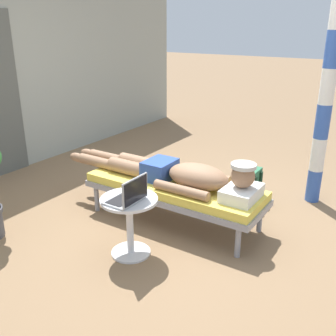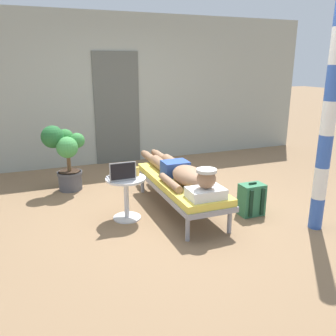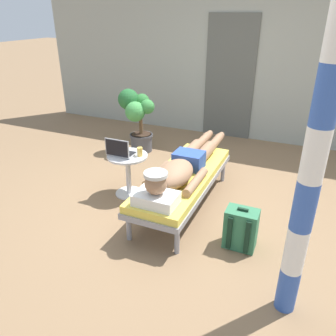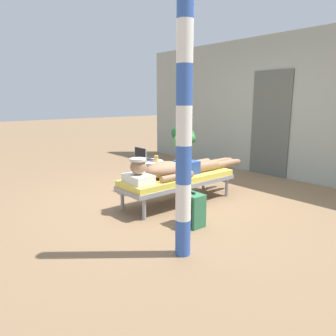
{
  "view_description": "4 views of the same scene",
  "coord_description": "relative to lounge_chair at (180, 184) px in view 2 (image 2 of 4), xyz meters",
  "views": [
    {
      "loc": [
        -2.88,
        -1.92,
        1.88
      ],
      "look_at": [
        -0.04,
        -0.07,
        0.61
      ],
      "focal_mm": 41.72,
      "sensor_mm": 36.0,
      "label": 1
    },
    {
      "loc": [
        -1.6,
        -3.96,
        1.83
      ],
      "look_at": [
        -0.14,
        -0.23,
        0.64
      ],
      "focal_mm": 37.79,
      "sensor_mm": 36.0,
      "label": 2
    },
    {
      "loc": [
        1.28,
        -3.17,
        2.07
      ],
      "look_at": [
        -0.05,
        -0.16,
        0.51
      ],
      "focal_mm": 35.56,
      "sensor_mm": 36.0,
      "label": 3
    },
    {
      "loc": [
        3.53,
        -3.11,
        1.52
      ],
      "look_at": [
        0.06,
        -0.22,
        0.54
      ],
      "focal_mm": 34.6,
      "sensor_mm": 36.0,
      "label": 4
    }
  ],
  "objects": [
    {
      "name": "potted_plant",
      "position": [
        -1.28,
        1.28,
        0.23
      ],
      "size": [
        0.61,
        0.5,
        0.99
      ],
      "color": "#4C4C51",
      "rests_on": "ground"
    },
    {
      "name": "backpack",
      "position": [
        0.77,
        -0.46,
        -0.15
      ],
      "size": [
        0.3,
        0.26,
        0.42
      ],
      "color": "#33724C",
      "rests_on": "ground"
    },
    {
      "name": "side_table",
      "position": [
        -0.71,
        -0.01,
        0.01
      ],
      "size": [
        0.48,
        0.48,
        0.52
      ],
      "color": "silver",
      "rests_on": "ground"
    },
    {
      "name": "ground_plane",
      "position": [
        -0.09,
        0.05,
        -0.35
      ],
      "size": [
        40.0,
        40.0,
        0.0
      ],
      "primitive_type": "plane",
      "color": "#846647"
    },
    {
      "name": "person_reclining",
      "position": [
        0.0,
        -0.03,
        0.17
      ],
      "size": [
        0.53,
        2.17,
        0.33
      ],
      "color": "white",
      "rests_on": "lounge_chair"
    },
    {
      "name": "porch_post",
      "position": [
        1.25,
        -1.05,
        0.92
      ],
      "size": [
        0.15,
        0.15,
        2.54
      ],
      "color": "#3359B2",
      "rests_on": "ground"
    },
    {
      "name": "house_wall_back",
      "position": [
        0.0,
        2.68,
        1.0
      ],
      "size": [
        7.6,
        0.2,
        2.7
      ],
      "primitive_type": "cube",
      "color": "#999E93",
      "rests_on": "ground"
    },
    {
      "name": "house_door_panel",
      "position": [
        -0.17,
        2.57,
        0.67
      ],
      "size": [
        0.84,
        0.03,
        2.04
      ],
      "primitive_type": "cube",
      "color": "#545651",
      "rests_on": "ground"
    },
    {
      "name": "laptop",
      "position": [
        -0.77,
        -0.06,
        0.24
      ],
      "size": [
        0.31,
        0.24,
        0.23
      ],
      "color": "#A5A8AD",
      "rests_on": "side_table"
    },
    {
      "name": "lounge_chair",
      "position": [
        0.0,
        0.0,
        0.0
      ],
      "size": [
        0.61,
        1.8,
        0.42
      ],
      "color": "gray",
      "rests_on": "ground"
    },
    {
      "name": "drink_glass",
      "position": [
        -0.56,
        0.03,
        0.23
      ],
      "size": [
        0.06,
        0.06,
        0.11
      ],
      "primitive_type": "cylinder",
      "color": "gold",
      "rests_on": "side_table"
    }
  ]
}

